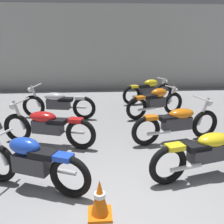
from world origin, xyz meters
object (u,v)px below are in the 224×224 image
motorcycle_left_row_2 (58,103)px  motorcycle_left_row_1 (47,126)px  motorcycle_right_row_0 (208,151)px  motorcycle_left_row_0 (31,162)px  motorcycle_right_row_2 (156,102)px  motorcycle_right_row_1 (177,122)px  motorcycle_right_row_3 (148,90)px  traffic_cone (100,199)px

motorcycle_left_row_2 → motorcycle_left_row_1: bearing=-89.3°
motorcycle_left_row_2 → motorcycle_right_row_0: bearing=-48.6°
motorcycle_left_row_0 → motorcycle_right_row_0: bearing=3.4°
motorcycle_right_row_0 → motorcycle_right_row_2: size_ratio=1.13×
motorcycle_left_row_0 → motorcycle_left_row_1: 1.62m
motorcycle_left_row_1 → motorcycle_right_row_1: bearing=0.2°
motorcycle_left_row_2 → motorcycle_right_row_3: (2.97, 1.54, 0.01)m
motorcycle_right_row_3 → motorcycle_right_row_1: bearing=-91.3°
motorcycle_right_row_0 → motorcycle_right_row_1: same height
motorcycle_left_row_1 → traffic_cone: bearing=-65.3°
motorcycle_right_row_2 → motorcycle_left_row_1: bearing=-146.8°
motorcycle_left_row_0 → motorcycle_right_row_3: same height
motorcycle_left_row_2 → motorcycle_right_row_2: motorcycle_left_row_2 is taller
motorcycle_left_row_0 → motorcycle_right_row_1: bearing=30.0°
motorcycle_left_row_0 → motorcycle_left_row_2: (-0.07, 3.50, -0.01)m
motorcycle_right_row_2 → motorcycle_right_row_3: size_ratio=0.98×
motorcycle_left_row_1 → motorcycle_right_row_0: 3.25m
motorcycle_left_row_2 → motorcycle_right_row_2: size_ratio=1.15×
motorcycle_right_row_3 → motorcycle_left_row_1: bearing=-130.7°
motorcycle_right_row_2 → traffic_cone: size_ratio=3.47×
motorcycle_left_row_0 → motorcycle_right_row_3: (2.90, 5.04, 0.00)m
motorcycle_right_row_0 → motorcycle_right_row_1: bearing=91.7°
motorcycle_left_row_0 → traffic_cone: bearing=-34.4°
motorcycle_right_row_1 → motorcycle_right_row_2: motorcycle_right_row_1 is taller
motorcycle_right_row_2 → motorcycle_left_row_2: bearing=179.4°
motorcycle_left_row_2 → traffic_cone: 4.35m
motorcycle_left_row_2 → motorcycle_right_row_0: size_ratio=1.01×
motorcycle_right_row_2 → motorcycle_left_row_0: bearing=-128.8°
motorcycle_left_row_1 → traffic_cone: (1.07, -2.32, -0.19)m
traffic_cone → motorcycle_right_row_0: bearing=25.3°
motorcycle_left_row_1 → motorcycle_right_row_2: 3.39m
motorcycle_left_row_0 → motorcycle_right_row_3: size_ratio=0.97×
motorcycle_right_row_0 → traffic_cone: (-1.84, -0.87, -0.19)m
motorcycle_right_row_2 → traffic_cone: 4.54m
motorcycle_left_row_1 → motorcycle_right_row_3: (2.94, 3.42, 0.01)m
motorcycle_left_row_0 → motorcycle_left_row_1: motorcycle_left_row_1 is taller
motorcycle_left_row_0 → motorcycle_right_row_0: size_ratio=0.87×
motorcycle_left_row_0 → motorcycle_right_row_0: (2.87, 0.17, -0.01)m
motorcycle_right_row_0 → motorcycle_right_row_2: 3.30m
traffic_cone → motorcycle_right_row_1: bearing=52.4°
motorcycle_right_row_0 → motorcycle_right_row_3: size_ratio=1.11×
motorcycle_right_row_1 → motorcycle_right_row_3: size_ratio=1.12×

